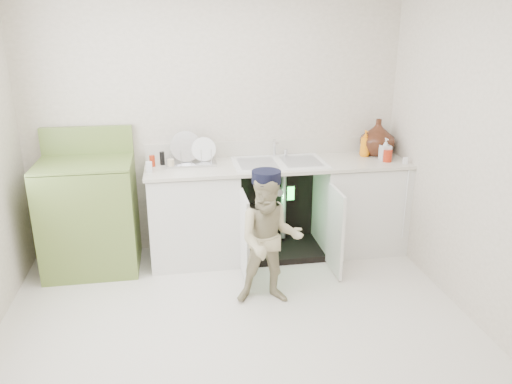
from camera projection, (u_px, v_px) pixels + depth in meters
ground at (239, 327)px, 3.68m from camera, size 3.50×3.50×0.00m
room_shell at (237, 164)px, 3.27m from camera, size 6.00×5.50×1.26m
counter_run at (282, 205)px, 4.74m from camera, size 2.44×1.02×1.25m
avocado_stove at (90, 214)px, 4.43m from camera, size 0.80×0.65×1.25m
repair_worker at (270, 239)px, 3.85m from camera, size 0.61×0.77×1.09m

